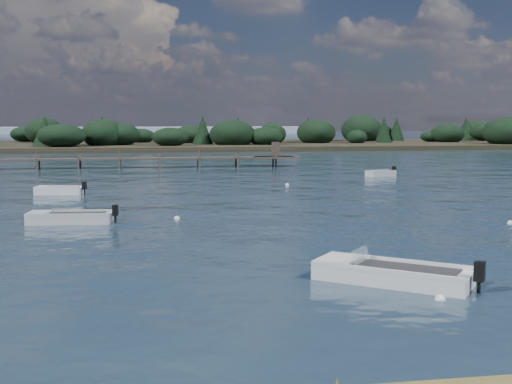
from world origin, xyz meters
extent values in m
plane|color=#162533|center=(0.00, 60.00, 0.00)|extent=(400.00, 400.00, 0.00)
cube|color=silver|center=(-16.28, 23.52, 0.10)|extent=(3.32, 1.79, 0.69)
cube|color=silver|center=(-17.46, 23.72, 0.50)|extent=(0.94, 1.26, 0.14)
cube|color=#262628|center=(-16.03, 23.48, 0.42)|extent=(2.28, 1.37, 0.12)
cube|color=silver|center=(-16.37, 22.95, 0.50)|extent=(3.13, 0.64, 0.14)
cube|color=silver|center=(-16.18, 24.10, 0.50)|extent=(3.13, 0.64, 0.14)
cube|color=black|center=(-14.51, 23.23, 0.62)|extent=(0.33, 0.38, 0.54)
cylinder|color=black|center=(-14.51, 23.23, 0.15)|extent=(0.11, 0.11, 0.54)
cube|color=#ACB1B3|center=(11.13, 33.75, 0.09)|extent=(3.06, 2.09, 0.66)
cube|color=#ACB1B3|center=(10.12, 33.36, 0.48)|extent=(1.01, 1.20, 0.13)
cube|color=#262628|center=(11.34, 33.83, 0.41)|extent=(2.13, 1.55, 0.11)
cube|color=#ACB1B3|center=(11.31, 33.27, 0.48)|extent=(2.69, 1.14, 0.13)
cube|color=#ACB1B3|center=(10.94, 34.22, 0.48)|extent=(2.69, 1.14, 0.13)
cube|color=black|center=(12.65, 34.34, 0.60)|extent=(0.36, 0.40, 0.52)
cylinder|color=black|center=(12.65, 34.34, 0.14)|extent=(0.12, 0.12, 0.52)
cube|color=silver|center=(-2.26, -3.57, 0.11)|extent=(4.96, 4.43, 0.74)
cube|color=silver|center=(-3.72, -2.43, 0.54)|extent=(1.92, 2.00, 0.15)
cube|color=#262628|center=(-1.95, -3.81, 0.46)|extent=(3.51, 3.18, 0.13)
cube|color=silver|center=(-2.78, -4.23, 0.54)|extent=(3.93, 3.11, 0.15)
cube|color=silver|center=(-1.74, -2.91, 0.54)|extent=(3.93, 3.11, 0.15)
cube|color=black|center=(-0.15, -5.22, 0.67)|extent=(0.46, 0.47, 0.58)
cylinder|color=black|center=(-0.15, -5.22, 0.16)|extent=(0.15, 0.15, 0.58)
cube|color=silver|center=(-3.11, -2.91, 0.80)|extent=(0.93, 1.13, 0.44)
cube|color=#ACB1B3|center=(-13.97, 10.52, 0.10)|extent=(4.26, 1.98, 0.69)
cube|color=#ACB1B3|center=(-15.52, 10.68, 0.50)|extent=(1.13, 1.51, 0.14)
cube|color=#262628|center=(-13.64, 10.49, 0.42)|extent=(2.91, 1.53, 0.12)
cube|color=#ACB1B3|center=(-14.04, 9.80, 0.50)|extent=(4.11, 0.53, 0.14)
cube|color=#ACB1B3|center=(-13.89, 11.24, 0.50)|extent=(4.11, 0.53, 0.14)
cube|color=black|center=(-11.70, 10.29, 0.62)|extent=(0.31, 0.36, 0.54)
cylinder|color=black|center=(-11.70, 10.29, 0.15)|extent=(0.11, 0.11, 0.54)
sphere|color=silver|center=(-1.62, -5.72, 0.00)|extent=(0.32, 0.32, 0.32)
sphere|color=silver|center=(7.99, 6.66, 0.00)|extent=(0.32, 0.32, 0.32)
sphere|color=silver|center=(-8.55, 10.93, 0.00)|extent=(0.32, 0.32, 0.32)
sphere|color=silver|center=(0.86, 27.15, 0.00)|extent=(0.32, 0.32, 0.32)
cube|color=#453A32|center=(4.00, 48.00, 1.00)|extent=(5.00, 3.20, 0.18)
cube|color=#453A32|center=(4.00, 48.00, 1.90)|extent=(0.80, 0.80, 1.60)
cylinder|color=#453A32|center=(-21.73, 47.15, 0.40)|extent=(0.20, 0.20, 2.20)
cylinder|color=#453A32|center=(-21.73, 48.85, 0.40)|extent=(0.20, 0.20, 2.20)
cylinder|color=#453A32|center=(-17.47, 47.15, 0.40)|extent=(0.20, 0.20, 2.20)
cylinder|color=#453A32|center=(-17.47, 48.85, 0.40)|extent=(0.20, 0.20, 2.20)
cylinder|color=#453A32|center=(-13.20, 47.15, 0.40)|extent=(0.20, 0.20, 2.20)
cylinder|color=#453A32|center=(-13.20, 48.85, 0.40)|extent=(0.20, 0.20, 2.20)
cylinder|color=#453A32|center=(-8.93, 47.15, 0.40)|extent=(0.20, 0.20, 2.20)
cylinder|color=#453A32|center=(-8.93, 48.85, 0.40)|extent=(0.20, 0.20, 2.20)
cylinder|color=#453A32|center=(-4.67, 47.15, 0.40)|extent=(0.20, 0.20, 2.20)
cylinder|color=#453A32|center=(-4.67, 48.85, 0.40)|extent=(0.20, 0.20, 2.20)
cylinder|color=#453A32|center=(-0.40, 47.15, 0.40)|extent=(0.20, 0.20, 2.20)
cylinder|color=#453A32|center=(-0.40, 48.85, 0.40)|extent=(0.20, 0.20, 2.20)
cylinder|color=#453A32|center=(3.87, 47.15, 0.40)|extent=(0.20, 0.20, 2.20)
cylinder|color=#453A32|center=(3.87, 48.85, 0.40)|extent=(0.20, 0.20, 2.20)
cube|color=black|center=(25.00, 100.00, 0.00)|extent=(190.00, 40.00, 1.60)
ellipsoid|color=black|center=(25.00, 100.00, 2.80)|extent=(180.50, 36.00, 4.40)
camera|label=1|loc=(-9.84, -22.76, 5.21)|focal=45.00mm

